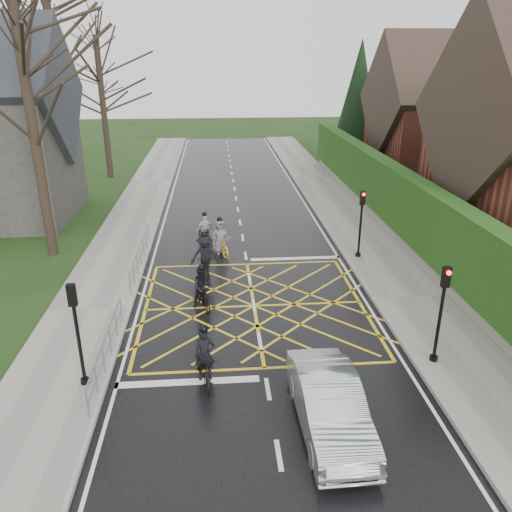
{
  "coord_description": "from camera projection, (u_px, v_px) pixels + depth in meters",
  "views": [
    {
      "loc": [
        -1.27,
        -16.48,
        8.7
      ],
      "look_at": [
        0.22,
        1.75,
        1.3
      ],
      "focal_mm": 35.0,
      "sensor_mm": 36.0,
      "label": 1
    }
  ],
  "objects": [
    {
      "name": "ground",
      "position": [
        254.0,
        306.0,
        18.58
      ],
      "size": [
        120.0,
        120.0,
        0.0
      ],
      "primitive_type": "plane",
      "color": "black",
      "rests_on": "ground"
    },
    {
      "name": "road",
      "position": [
        254.0,
        306.0,
        18.58
      ],
      "size": [
        9.0,
        80.0,
        0.01
      ],
      "primitive_type": "cube",
      "color": "black",
      "rests_on": "ground"
    },
    {
      "name": "sidewalk_right",
      "position": [
        411.0,
        298.0,
        19.01
      ],
      "size": [
        3.0,
        80.0,
        0.15
      ],
      "primitive_type": "cube",
      "color": "gray",
      "rests_on": "ground"
    },
    {
      "name": "sidewalk_left",
      "position": [
        89.0,
        310.0,
        18.1
      ],
      "size": [
        3.0,
        80.0,
        0.15
      ],
      "primitive_type": "cube",
      "color": "gray",
      "rests_on": "ground"
    },
    {
      "name": "stone_wall",
      "position": [
        401.0,
        237.0,
        24.58
      ],
      "size": [
        0.5,
        38.0,
        0.7
      ],
      "primitive_type": "cube",
      "color": "slate",
      "rests_on": "ground"
    },
    {
      "name": "hedge",
      "position": [
        405.0,
        203.0,
        23.92
      ],
      "size": [
        0.9,
        38.0,
        2.8
      ],
      "primitive_type": "cube",
      "color": "#113E11",
      "rests_on": "stone_wall"
    },
    {
      "name": "house_far",
      "position": [
        445.0,
        122.0,
        34.69
      ],
      "size": [
        9.8,
        8.8,
        10.3
      ],
      "color": "brown",
      "rests_on": "ground"
    },
    {
      "name": "conifer",
      "position": [
        358.0,
        103.0,
        41.55
      ],
      "size": [
        4.6,
        4.6,
        10.0
      ],
      "color": "black",
      "rests_on": "ground"
    },
    {
      "name": "tree_near",
      "position": [
        24.0,
        75.0,
        20.48
      ],
      "size": [
        9.24,
        9.24,
        11.44
      ],
      "color": "black",
      "rests_on": "ground"
    },
    {
      "name": "tree_mid",
      "position": [
        54.0,
        56.0,
        27.53
      ],
      "size": [
        10.08,
        10.08,
        12.48
      ],
      "color": "black",
      "rests_on": "ground"
    },
    {
      "name": "tree_far",
      "position": [
        100.0,
        78.0,
        35.52
      ],
      "size": [
        8.4,
        8.4,
        10.4
      ],
      "color": "black",
      "rests_on": "ground"
    },
    {
      "name": "railing_south",
      "position": [
        106.0,
        344.0,
        14.71
      ],
      "size": [
        0.05,
        5.04,
        1.03
      ],
      "color": "slate",
      "rests_on": "ground"
    },
    {
      "name": "railing_north",
      "position": [
        140.0,
        251.0,
        21.63
      ],
      "size": [
        0.05,
        6.04,
        1.03
      ],
      "color": "slate",
      "rests_on": "ground"
    },
    {
      "name": "traffic_light_ne",
      "position": [
        361.0,
        225.0,
        22.22
      ],
      "size": [
        0.24,
        0.31,
        3.21
      ],
      "rotation": [
        0.0,
        0.0,
        3.14
      ],
      "color": "black",
      "rests_on": "ground"
    },
    {
      "name": "traffic_light_se",
      "position": [
        440.0,
        316.0,
        14.46
      ],
      "size": [
        0.24,
        0.31,
        3.21
      ],
      "rotation": [
        0.0,
        0.0,
        3.14
      ],
      "color": "black",
      "rests_on": "ground"
    },
    {
      "name": "traffic_light_sw",
      "position": [
        78.0,
        336.0,
        13.42
      ],
      "size": [
        0.24,
        0.31,
        3.21
      ],
      "color": "black",
      "rests_on": "ground"
    },
    {
      "name": "cyclist_rear",
      "position": [
        205.0,
        363.0,
        14.15
      ],
      "size": [
        0.9,
        1.9,
        1.77
      ],
      "rotation": [
        0.0,
        0.0,
        0.15
      ],
      "color": "black",
      "rests_on": "ground"
    },
    {
      "name": "cyclist_back",
      "position": [
        202.0,
        291.0,
        18.3
      ],
      "size": [
        1.01,
        1.75,
        1.69
      ],
      "rotation": [
        0.0,
        0.0,
        0.34
      ],
      "color": "black",
      "rests_on": "ground"
    },
    {
      "name": "cyclist_mid",
      "position": [
        205.0,
        261.0,
        20.75
      ],
      "size": [
        1.24,
        2.12,
        2.02
      ],
      "rotation": [
        0.0,
        0.0,
        0.06
      ],
      "color": "black",
      "rests_on": "ground"
    },
    {
      "name": "cyclist_front",
      "position": [
        205.0,
        233.0,
        24.34
      ],
      "size": [
        1.09,
        1.73,
        1.68
      ],
      "rotation": [
        0.0,
        0.0,
        0.4
      ],
      "color": "black",
      "rests_on": "ground"
    },
    {
      "name": "cyclist_lead",
      "position": [
        220.0,
        241.0,
        23.23
      ],
      "size": [
        1.29,
        1.95,
        1.8
      ],
      "rotation": [
        0.0,
        0.0,
        0.39
      ],
      "color": "gold",
      "rests_on": "ground"
    },
    {
      "name": "car",
      "position": [
        330.0,
        405.0,
        12.27
      ],
      "size": [
        1.6,
        4.28,
        1.4
      ],
      "primitive_type": "imported",
      "rotation": [
        0.0,
        0.0,
        0.03
      ],
      "color": "silver",
      "rests_on": "ground"
    }
  ]
}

